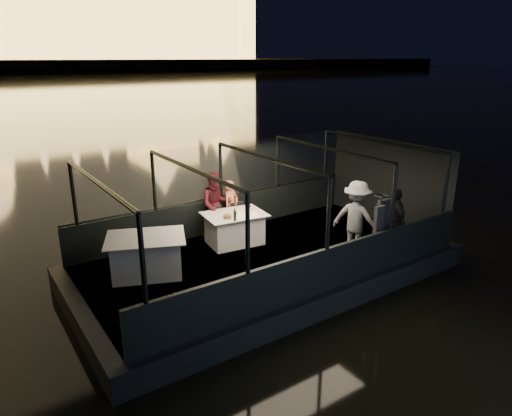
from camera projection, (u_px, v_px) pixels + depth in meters
boat_hull at (266, 275)px, 10.67m from camera, size 8.60×4.40×1.00m
boat_deck at (266, 256)px, 10.51m from camera, size 8.00×4.00×0.04m
gunwale_port at (222, 214)px, 11.93m from camera, size 8.00×0.08×0.90m
gunwale_starboard at (326, 270)px, 8.80m from camera, size 8.00×0.08×0.90m
cabin_glass_port at (221, 171)px, 11.57m from camera, size 8.00×0.02×1.40m
cabin_glass_starboard at (329, 214)px, 8.43m from camera, size 8.00×0.02×1.40m
cabin_roof_glass at (266, 158)px, 9.78m from camera, size 8.00×4.00×0.02m
end_wall_fore at (81, 249)px, 8.01m from camera, size 0.02×4.00×2.30m
end_wall_aft at (387, 182)px, 12.28m from camera, size 0.02×4.00×2.30m
canopy_ribs at (266, 208)px, 10.15m from camera, size 8.00×4.00×2.30m
dining_table_central at (235, 228)px, 11.10m from camera, size 1.57×1.22×0.77m
dining_table_aft at (147, 257)px, 9.49m from camera, size 1.92×1.68×0.85m
chair_port_left at (219, 222)px, 11.33m from camera, size 0.40×0.40×0.81m
chair_port_right at (241, 217)px, 11.67m from camera, size 0.40×0.40×0.80m
coat_stand at (379, 226)px, 9.78m from camera, size 0.54×0.48×1.62m
person_woman_coral at (231, 204)px, 11.73m from camera, size 0.59×0.49×1.38m
person_man_maroon at (216, 207)px, 11.49m from camera, size 0.93×0.81×1.66m
passenger_stripe at (356, 219)px, 10.35m from camera, size 1.02×1.29×1.75m
passenger_dark at (395, 215)px, 10.61m from camera, size 0.69×0.96×1.50m
wine_bottle at (235, 214)px, 10.47m from camera, size 0.08×0.08×0.31m
bread_basket at (227, 217)px, 10.66m from camera, size 0.22×0.22×0.08m
amber_candle at (247, 212)px, 10.95m from camera, size 0.07×0.07×0.08m
plate_near at (261, 213)px, 11.01m from camera, size 0.25×0.25×0.02m
plate_far at (229, 217)px, 10.75m from camera, size 0.28×0.28×0.02m
wine_glass_white at (236, 216)px, 10.50m from camera, size 0.08×0.08×0.18m
wine_glass_red at (251, 209)px, 11.05m from camera, size 0.07×0.07×0.20m
wine_glass_empty at (252, 212)px, 10.78m from camera, size 0.07×0.07×0.19m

